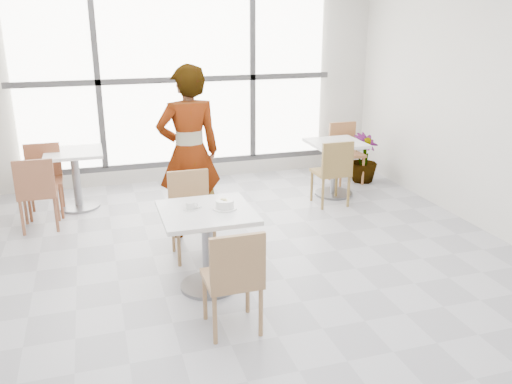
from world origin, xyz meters
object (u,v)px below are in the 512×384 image
object	(u,v)px
chair_far	(191,208)
bg_chair_right_far	(345,148)
bg_table_right	(335,161)
bg_chair_left_far	(44,175)
person	(189,153)
bg_table_left	(75,171)
bg_chair_left_near	(37,189)
bg_chair_right_near	(333,169)
oatmeal_bowl	(225,204)
plant_right	(364,158)
coffee_cup	(191,206)
chair_near	(234,275)
main_table	(207,234)

from	to	relation	value
chair_far	bg_chair_right_far	xyz separation A→B (m)	(2.65, 1.86, 0.00)
bg_table_right	bg_chair_left_far	xyz separation A→B (m)	(-3.74, 0.41, 0.01)
person	bg_table_left	bearing A→B (deg)	-50.53
person	chair_far	bearing A→B (deg)	75.88
bg_chair_left_near	bg_chair_right_near	world-z (taller)	same
person	bg_table_right	bearing A→B (deg)	-163.14
chair_far	person	world-z (taller)	person
bg_chair_left_far	chair_far	bearing A→B (deg)	-48.72
bg_chair_right_far	oatmeal_bowl	bearing A→B (deg)	-133.20
plant_right	bg_chair_left_far	bearing A→B (deg)	-179.69
chair_far	coffee_cup	xyz separation A→B (m)	(-0.12, -0.71, 0.28)
coffee_cup	bg_chair_right_near	size ratio (longest dim) A/B	0.18
chair_near	person	world-z (taller)	person
bg_chair_right_near	bg_chair_right_far	world-z (taller)	same
chair_far	bg_chair_right_far	world-z (taller)	same
coffee_cup	bg_table_left	size ratio (longest dim) A/B	0.21
chair_near	bg_chair_left_far	bearing A→B (deg)	-64.66
bg_table_left	bg_chair_right_far	xyz separation A→B (m)	(3.79, 0.05, 0.01)
coffee_cup	bg_table_right	bearing A→B (deg)	40.66
coffee_cup	bg_chair_right_far	size ratio (longest dim) A/B	0.18
plant_right	main_table	bearing A→B (deg)	-139.15
bg_table_right	bg_chair_left_near	size ratio (longest dim) A/B	0.86
main_table	plant_right	world-z (taller)	main_table
oatmeal_bowl	chair_far	bearing A→B (deg)	101.70
chair_far	bg_table_right	world-z (taller)	chair_far
main_table	chair_near	bearing A→B (deg)	-87.29
chair_far	bg_chair_left_far	xyz separation A→B (m)	(-1.51, 1.72, 0.00)
main_table	bg_chair_left_near	size ratio (longest dim) A/B	0.92
bg_chair_left_near	bg_chair_right_far	distance (m)	4.27
chair_near	bg_chair_left_far	size ratio (longest dim) A/B	1.00
oatmeal_bowl	person	size ratio (longest dim) A/B	0.11
oatmeal_bowl	coffee_cup	distance (m)	0.30
bg_table_right	bg_chair_right_far	size ratio (longest dim) A/B	0.86
bg_table_left	bg_chair_right_far	bearing A→B (deg)	0.76
person	bg_table_right	distance (m)	2.33
chair_far	bg_chair_left_near	size ratio (longest dim) A/B	1.00
bg_table_right	bg_chair_left_near	bearing A→B (deg)	-177.22
bg_table_left	bg_chair_left_near	world-z (taller)	bg_chair_left_near
chair_near	plant_right	world-z (taller)	chair_near
bg_chair_left_near	chair_far	bearing A→B (deg)	144.01
main_table	bg_chair_right_far	distance (m)	3.73
bg_chair_left_near	bg_chair_right_far	bearing A→B (deg)	-170.05
coffee_cup	bg_table_left	world-z (taller)	coffee_cup
oatmeal_bowl	bg_chair_left_near	size ratio (longest dim) A/B	0.24
chair_near	bg_chair_right_far	size ratio (longest dim) A/B	1.00
chair_near	bg_table_left	size ratio (longest dim) A/B	1.16
main_table	coffee_cup	distance (m)	0.29
coffee_cup	bg_chair_left_near	xyz separation A→B (m)	(-1.43, 1.84, -0.28)
coffee_cup	chair_near	bearing A→B (deg)	-79.02
coffee_cup	main_table	bearing A→B (deg)	-23.62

